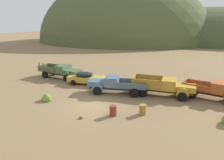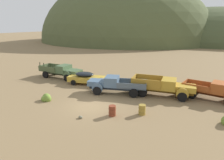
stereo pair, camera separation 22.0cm
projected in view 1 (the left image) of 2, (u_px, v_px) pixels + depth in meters
ground_plane at (92, 106)px, 18.73m from camera, size 300.00×300.00×0.00m
hill_distant at (122, 41)px, 90.64m from camera, size 76.07×65.93×53.64m
hill_center at (203, 41)px, 87.64m from camera, size 116.85×58.50×28.37m
truck_weathered_green at (63, 71)px, 27.97m from camera, size 6.48×2.54×2.16m
car_faded_yellow at (87, 78)px, 25.28m from camera, size 5.17×2.89×1.57m
truck_chalk_blue at (113, 84)px, 22.01m from camera, size 6.70×3.78×1.89m
truck_mustard at (167, 87)px, 21.10m from camera, size 6.75×3.29×1.91m
truck_oxide_orange at (217, 91)px, 20.01m from camera, size 5.88×2.82×1.89m
oil_drum_spare at (143, 110)px, 16.89m from camera, size 0.63×0.63×0.88m
oil_drum_foreground at (113, 111)px, 16.65m from camera, size 0.64×0.64×0.90m
bush_front_right at (47, 99)px, 19.97m from camera, size 1.11×1.01×0.88m
bush_lone_scrub at (129, 85)px, 24.71m from camera, size 0.90×0.72×0.60m
rock_flat at (81, 117)px, 16.24m from camera, size 0.38×0.28×0.23m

